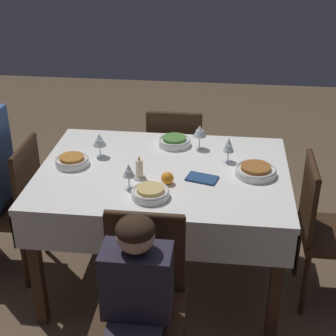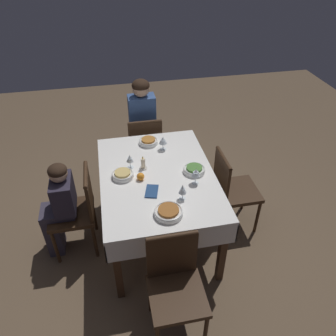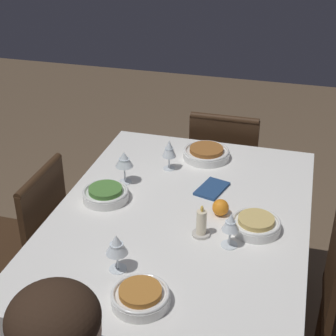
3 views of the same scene
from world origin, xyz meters
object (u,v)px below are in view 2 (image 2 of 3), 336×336
chair_east (175,283)px  wine_glass_east (183,189)px  chair_north (231,187)px  napkin_red_folded (152,191)px  bowl_east (169,212)px  orange_fruit (141,177)px  wine_glass_south (130,159)px  bowl_north (194,169)px  chair_west (145,145)px  dining_table (157,182)px  bowl_west (149,141)px  chair_south (78,208)px  wine_glass_north (196,173)px  wine_glass_west (163,141)px  person_child_dark (59,206)px  bowl_south (123,174)px  candle_centerpiece (143,164)px  person_adult_denim (142,123)px

chair_east → wine_glass_east: bearing=72.5°
chair_north → napkin_red_folded: chair_north is taller
bowl_east → orange_fruit: 0.50m
wine_glass_south → bowl_north: (0.18, 0.56, -0.07)m
chair_west → dining_table: bearing=89.6°
chair_north → chair_east: (0.94, -0.78, 0.00)m
chair_west → orange_fruit: (0.97, -0.16, 0.31)m
bowl_west → dining_table: bearing=-0.1°
bowl_north → bowl_east: same height
chair_south → bowl_east: size_ratio=3.88×
bowl_north → wine_glass_north: (0.16, -0.03, 0.09)m
wine_glass_west → bowl_north: wine_glass_west is taller
wine_glass_north → bowl_east: 0.46m
chair_north → chair_east: size_ratio=1.00×
wine_glass_east → napkin_red_folded: bearing=-120.3°
chair_north → person_child_dark: person_child_dark is taller
wine_glass_south → wine_glass_east: bearing=36.0°
chair_west → chair_south: 1.19m
chair_south → chair_east: size_ratio=1.00×
chair_north → chair_east: bearing=140.4°
wine_glass_north → dining_table: bearing=-121.0°
dining_table → wine_glass_north: (0.18, 0.31, 0.20)m
chair_east → wine_glass_west: size_ratio=6.07×
wine_glass_west → chair_south: bearing=-66.3°
person_child_dark → napkin_red_folded: 0.89m
chair_north → wine_glass_south: wine_glass_south is taller
bowl_south → bowl_north: bearing=85.1°
wine_glass_east → person_child_dark: bearing=-109.2°
wine_glass_east → candle_centerpiece: size_ratio=1.12×
candle_centerpiece → person_child_dark: bearing=-82.3°
candle_centerpiece → chair_north: bearing=82.6°
chair_south → bowl_north: chair_south is taller
chair_south → wine_glass_south: wine_glass_south is taller
chair_east → wine_glass_south: size_ratio=6.27×
chair_west → bowl_north: bearing=109.0°
bowl_south → chair_north: bearing=88.8°
wine_glass_south → bowl_east: bearing=18.7°
chair_west → candle_centerpiece: candle_centerpiece is taller
wine_glass_south → napkin_red_folded: bearing=20.3°
person_adult_denim → wine_glass_east: bearing=95.6°
chair_west → chair_north: same height
chair_east → wine_glass_south: 1.17m
chair_south → person_child_dark: (0.00, -0.16, 0.05)m
chair_west → wine_glass_north: size_ratio=5.74×
chair_west → chair_south: size_ratio=1.00×
chair_south → person_child_dark: 0.17m
wine_glass_east → orange_fruit: (-0.32, -0.30, -0.07)m
wine_glass_west → bowl_north: (0.42, 0.21, -0.08)m
dining_table → bowl_east: 0.53m
chair_west → wine_glass_west: size_ratio=6.07×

